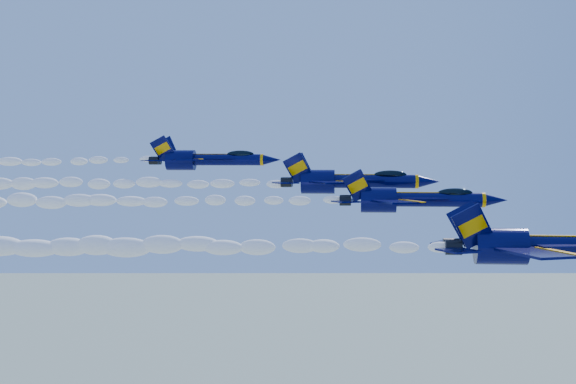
# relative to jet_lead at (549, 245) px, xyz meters

# --- Properties ---
(jet_lead) EXTENTS (19.68, 16.15, 7.31)m
(jet_lead) POSITION_rel_jet_lead_xyz_m (0.00, 0.00, 0.00)
(jet_lead) COLOR #030538
(smoke_trail_jet_lead) EXTENTS (47.08, 2.19, 1.97)m
(smoke_trail_jet_lead) POSITION_rel_jet_lead_xyz_m (-31.95, 0.00, -0.43)
(smoke_trail_jet_lead) COLOR white
(jet_second) EXTENTS (16.37, 13.43, 6.08)m
(jet_second) POSITION_rel_jet_lead_xyz_m (-10.46, 10.96, 3.18)
(jet_second) COLOR #030538
(smoke_trail_jet_second) EXTENTS (47.08, 1.82, 1.64)m
(smoke_trail_jet_second) POSITION_rel_jet_lead_xyz_m (-40.99, 10.96, 2.78)
(smoke_trail_jet_second) COLOR white
(jet_third) EXTENTS (17.34, 14.23, 6.44)m
(jet_third) POSITION_rel_jet_lead_xyz_m (-16.71, 18.68, 4.75)
(jet_third) COLOR #030538
(smoke_trail_jet_third) EXTENTS (47.08, 1.93, 1.74)m
(smoke_trail_jet_third) POSITION_rel_jet_lead_xyz_m (-47.67, 18.68, 4.35)
(smoke_trail_jet_third) COLOR white
(jet_fourth) EXTENTS (16.14, 13.24, 6.00)m
(jet_fourth) POSITION_rel_jet_lead_xyz_m (-34.22, 25.87, 7.13)
(jet_fourth) COLOR #030538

